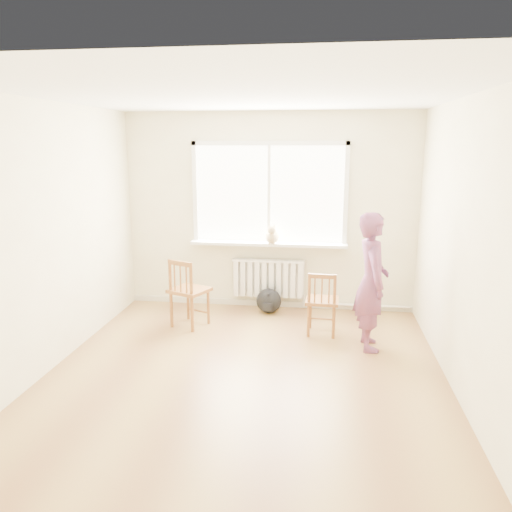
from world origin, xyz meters
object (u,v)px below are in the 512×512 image
(chair_left, at_px, (187,293))
(cat, at_px, (272,235))
(chair_right, at_px, (322,303))
(person, at_px, (372,282))
(backpack, at_px, (269,301))

(chair_left, xyz_separation_m, cat, (0.99, 0.76, 0.62))
(chair_left, bearing_deg, chair_right, -157.85)
(person, bearing_deg, chair_left, 74.84)
(person, xyz_separation_m, backpack, (-1.26, 1.02, -0.61))
(backpack, bearing_deg, person, -38.93)
(person, bearing_deg, chair_right, 53.79)
(cat, relative_size, backpack, 1.27)
(chair_right, distance_m, backpack, 1.03)
(chair_left, height_order, backpack, chair_left)
(cat, height_order, backpack, cat)
(chair_left, relative_size, backpack, 2.56)
(person, distance_m, backpack, 1.73)
(chair_right, relative_size, backpack, 2.29)
(chair_right, xyz_separation_m, person, (0.54, -0.32, 0.38))
(chair_left, bearing_deg, cat, -118.84)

